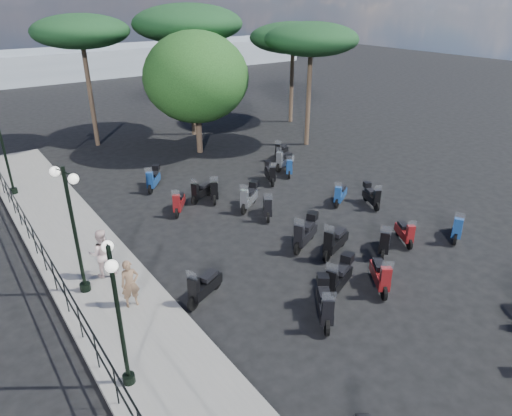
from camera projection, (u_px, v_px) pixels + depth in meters
ground at (289, 249)px, 17.11m from camera, size 120.00×120.00×0.00m
sidewalk at (90, 266)px, 15.86m from camera, size 3.00×30.00×0.15m
railing at (47, 260)px, 14.68m from camera, size 0.04×26.04×1.10m
lamp_post_0 at (118, 310)px, 10.12m from camera, size 0.47×1.09×3.79m
lamp_post_1 at (73, 223)px, 13.46m from camera, size 0.56×1.19×4.16m
lamp_post_2 at (2, 143)px, 20.47m from camera, size 0.39×1.25×4.26m
woman at (130, 284)px, 13.46m from camera, size 0.59×0.42×1.52m
pedestrian_far at (102, 253)px, 14.88m from camera, size 0.98×0.87×1.69m
scooter_1 at (325, 303)px, 13.20m from camera, size 1.23×1.55×1.44m
scooter_2 at (204, 287)px, 14.07m from camera, size 1.62×0.92×1.38m
scooter_3 at (179, 203)px, 19.79m from camera, size 1.06×1.37×1.30m
scooter_4 at (153, 179)px, 22.18m from camera, size 1.20×1.41×1.35m
scooter_6 at (380, 276)px, 14.61m from camera, size 1.13×1.49×1.40m
scooter_7 at (305, 233)px, 17.06m from camera, size 1.73×1.04×1.48m
scooter_8 at (335, 242)px, 16.55m from camera, size 1.77×0.89×1.47m
scooter_9 at (214, 190)px, 20.99m from camera, size 0.99×1.57×1.38m
scooter_11 at (339, 278)px, 14.39m from camera, size 1.73×0.94×1.45m
scooter_12 at (385, 241)px, 16.64m from camera, size 1.51×1.13×1.41m
scooter_13 at (249, 197)px, 20.15m from camera, size 1.51×1.16×1.39m
scooter_14 at (267, 207)px, 19.39m from camera, size 1.03×1.43×1.32m
scooter_15 at (201, 192)px, 20.96m from camera, size 1.49×0.81×1.26m
scooter_17 at (458, 228)px, 17.65m from camera, size 1.55×0.96×1.36m
scooter_18 at (405, 233)px, 17.37m from camera, size 0.88×1.36×1.20m
scooter_19 at (371, 196)px, 20.40m from camera, size 0.81×1.45×1.23m
scooter_20 at (270, 173)px, 22.97m from camera, size 0.86×1.49×1.27m
scooter_21 at (289, 166)px, 23.95m from camera, size 1.09×1.30×1.24m
scooter_24 at (340, 195)px, 20.63m from camera, size 1.39×0.92×1.24m
scooter_25 at (284, 161)px, 24.69m from camera, size 1.69×0.85×1.41m
scooter_26 at (281, 151)px, 26.27m from camera, size 1.46×0.92×1.29m
broadleaf_tree at (196, 77)px, 25.73m from camera, size 5.97×5.97×6.95m
pine_0 at (188, 24)px, 28.13m from camera, size 6.81×6.81×8.21m
pine_1 at (293, 38)px, 31.68m from camera, size 6.09×6.09×6.99m
pine_2 at (81, 32)px, 26.02m from camera, size 5.53×5.53×7.71m
pine_3 at (311, 39)px, 26.35m from camera, size 5.49×5.49×7.28m
distant_hills at (27, 67)px, 49.60m from camera, size 70.00×8.00×3.00m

